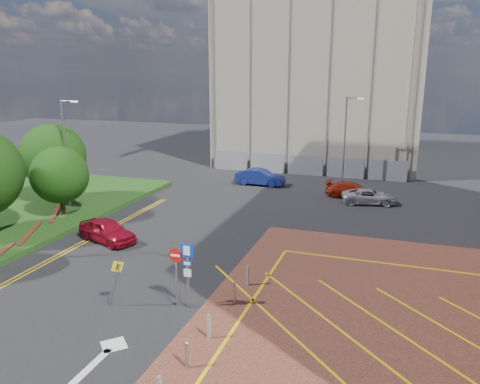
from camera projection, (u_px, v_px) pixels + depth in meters
The scene contains 14 objects.
ground at pixel (168, 317), 20.08m from camera, with size 140.00×140.00×0.00m, color black.
tree_c at pixel (60, 175), 32.67m from camera, with size 4.00×4.00×4.90m.
tree_d at pixel (53, 156), 36.19m from camera, with size 5.00×5.00×6.08m.
lamp_left_far at pixel (66, 149), 34.42m from camera, with size 1.53×0.16×8.00m.
lamp_back at pixel (346, 137), 43.37m from camera, with size 1.53×0.16×8.00m.
sign_cluster at pixel (183, 267), 20.40m from camera, with size 1.17×0.12×3.20m.
warning_sign at pixel (116, 278), 20.50m from camera, with size 0.82×0.43×2.24m.
bollard_row at pixel (202, 337), 17.72m from camera, with size 0.14×11.14×0.90m.
construction_building at pixel (325, 65), 53.99m from camera, with size 21.20×19.20×22.00m, color #AC9E8D.
construction_fence at pixel (315, 166), 47.01m from camera, with size 21.60×0.06×2.00m, color gray.
car_red_left at pixel (107, 230), 28.84m from camera, with size 1.68×4.18×1.42m, color maroon.
car_blue_back at pixel (260, 177), 43.25m from camera, with size 1.58×4.54×1.49m, color navy.
car_red_back at pixel (352, 190), 38.91m from camera, with size 1.78×4.37×1.27m, color #9F1F0D.
car_silver_back at pixel (369, 196), 37.15m from camera, with size 1.95×4.24×1.18m, color silver.
Camera 1 is at (8.77, -16.14, 10.22)m, focal length 35.00 mm.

